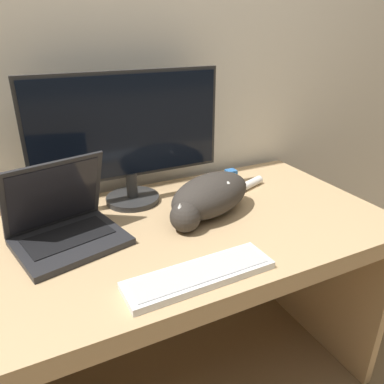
{
  "coord_description": "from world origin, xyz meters",
  "views": [
    {
      "loc": [
        -0.41,
        -0.6,
        1.32
      ],
      "look_at": [
        0.06,
        0.33,
        0.85
      ],
      "focal_mm": 35.0,
      "sensor_mm": 36.0,
      "label": 1
    }
  ],
  "objects_px": {
    "monitor": "(128,135)",
    "cat": "(210,195)",
    "laptop": "(65,227)",
    "external_keyboard": "(200,275)"
  },
  "relations": [
    {
      "from": "monitor",
      "to": "cat",
      "type": "height_order",
      "value": "monitor"
    },
    {
      "from": "laptop",
      "to": "cat",
      "type": "relative_size",
      "value": 0.69
    },
    {
      "from": "monitor",
      "to": "laptop",
      "type": "xyz_separation_m",
      "value": [
        -0.27,
        -0.18,
        -0.2
      ]
    },
    {
      "from": "laptop",
      "to": "cat",
      "type": "bearing_deg",
      "value": -17.9
    },
    {
      "from": "laptop",
      "to": "monitor",
      "type": "bearing_deg",
      "value": 20.89
    },
    {
      "from": "external_keyboard",
      "to": "laptop",
      "type": "bearing_deg",
      "value": 127.6
    },
    {
      "from": "laptop",
      "to": "external_keyboard",
      "type": "xyz_separation_m",
      "value": [
        0.27,
        -0.34,
        -0.04
      ]
    },
    {
      "from": "laptop",
      "to": "cat",
      "type": "distance_m",
      "value": 0.47
    },
    {
      "from": "laptop",
      "to": "external_keyboard",
      "type": "bearing_deg",
      "value": -64.75
    },
    {
      "from": "external_keyboard",
      "to": "cat",
      "type": "distance_m",
      "value": 0.37
    }
  ]
}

